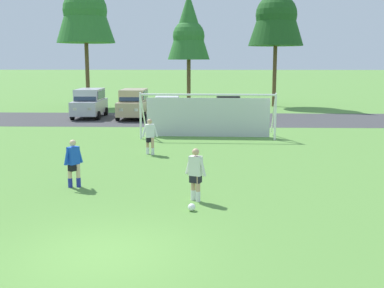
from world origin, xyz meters
name	(u,v)px	position (x,y,z in m)	size (l,w,h in m)	color
ground_plane	(164,141)	(0.00, 15.00, 0.00)	(400.00, 400.00, 0.00)	#598C3D
parking_lot_strip	(176,119)	(0.00, 24.69, 0.00)	(52.00, 8.40, 0.01)	#3D3D3F
soccer_ball	(192,207)	(1.88, 3.19, 0.11)	(0.22, 0.22, 0.22)	white
soccer_goal	(208,114)	(2.34, 16.53, 1.29)	(7.47, 2.16, 2.57)	white
player_striker_near	(150,137)	(-0.31, 11.44, 0.82)	(0.75, 0.33, 1.64)	tan
player_midfield_center	(196,175)	(1.96, 4.21, 0.82)	(0.68, 0.43, 1.64)	tan
player_winger_left	(74,164)	(-2.21, 5.67, 0.82)	(0.54, 0.61, 1.64)	beige
parked_car_slot_far_left	(90,103)	(-6.60, 25.65, 1.11)	(2.19, 4.63, 2.16)	#B2B2BC
parked_car_slot_left	(134,103)	(-3.18, 25.25, 1.11)	(2.14, 4.60, 2.16)	tan
parked_car_slot_center_left	(167,108)	(-0.62, 24.48, 0.88)	(2.20, 4.28, 1.72)	silver
parked_car_slot_center	(228,107)	(3.84, 25.36, 0.88)	(2.07, 4.22, 1.72)	black
tree_mid_left	(189,28)	(0.55, 34.92, 7.19)	(3.92, 3.92, 10.46)	brown
tree_center_back	(277,5)	(8.58, 35.10, 9.27)	(5.05, 5.05, 13.47)	brown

